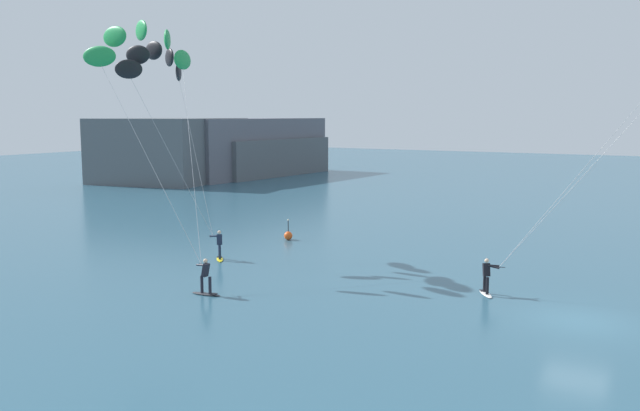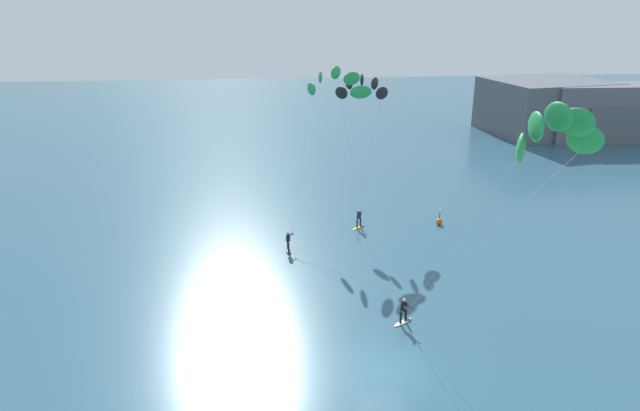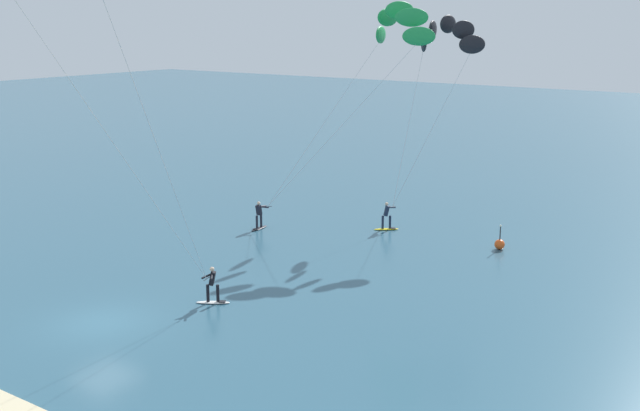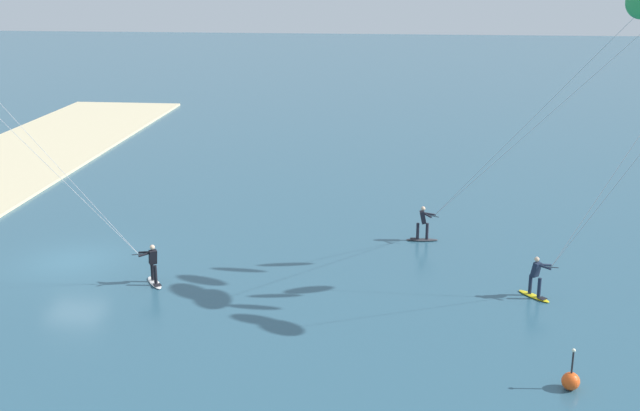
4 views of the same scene
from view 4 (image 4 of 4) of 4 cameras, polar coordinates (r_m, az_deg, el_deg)
The scene contains 2 objects.
ground_plane at distance 36.91m, azimuth -17.23°, elevation -3.81°, with size 240.00×240.00×0.00m, color #2D566B.
marker_buoy at distance 26.24m, azimuth 17.40°, elevation -11.80°, with size 0.56×0.56×1.38m.
Camera 4 is at (31.65, 14.26, 12.53)m, focal length 44.99 mm.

